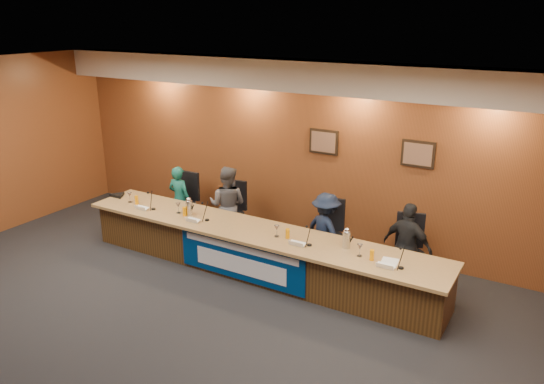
% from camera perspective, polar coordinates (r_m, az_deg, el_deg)
% --- Properties ---
extents(floor, '(10.00, 10.00, 0.00)m').
position_cam_1_polar(floor, '(6.92, -12.90, -16.26)').
color(floor, black).
rests_on(floor, ground).
extents(ceiling, '(10.00, 8.00, 0.04)m').
position_cam_1_polar(ceiling, '(5.75, -15.24, 10.93)').
color(ceiling, silver).
rests_on(ceiling, wall_back).
extents(wall_back, '(10.00, 0.04, 3.20)m').
position_cam_1_polar(wall_back, '(9.27, 3.39, 4.24)').
color(wall_back, brown).
rests_on(wall_back, floor).
extents(soffit, '(10.00, 0.50, 0.50)m').
position_cam_1_polar(soffit, '(8.81, 2.79, 12.42)').
color(soffit, beige).
rests_on(soffit, wall_back).
extents(dais_body, '(6.00, 0.80, 0.70)m').
position_cam_1_polar(dais_body, '(8.38, -1.83, -6.46)').
color(dais_body, '#432B12').
rests_on(dais_body, floor).
extents(dais_top, '(6.10, 0.95, 0.05)m').
position_cam_1_polar(dais_top, '(8.19, -2.05, -4.21)').
color(dais_top, olive).
rests_on(dais_top, dais_body).
extents(banner, '(2.20, 0.02, 0.65)m').
position_cam_1_polar(banner, '(8.06, -3.42, -7.34)').
color(banner, navy).
rests_on(banner, dais_body).
extents(banner_text_upper, '(2.00, 0.01, 0.10)m').
position_cam_1_polar(banner_text_upper, '(7.96, -3.50, -6.08)').
color(banner_text_upper, silver).
rests_on(banner_text_upper, banner).
extents(banner_text_lower, '(1.60, 0.01, 0.28)m').
position_cam_1_polar(banner_text_lower, '(8.08, -3.46, -7.88)').
color(banner_text_lower, silver).
rests_on(banner_text_lower, banner).
extents(wall_photo_left, '(0.52, 0.04, 0.42)m').
position_cam_1_polar(wall_photo_left, '(9.01, 5.60, 5.40)').
color(wall_photo_left, black).
rests_on(wall_photo_left, wall_back).
extents(wall_photo_right, '(0.52, 0.04, 0.42)m').
position_cam_1_polar(wall_photo_right, '(8.49, 15.44, 3.96)').
color(wall_photo_right, black).
rests_on(wall_photo_right, wall_back).
extents(panelist_a, '(0.47, 0.32, 1.26)m').
position_cam_1_polar(panelist_a, '(10.01, -9.92, -0.74)').
color(panelist_a, '#155D51').
rests_on(panelist_a, floor).
extents(panelist_b, '(0.80, 0.69, 1.41)m').
position_cam_1_polar(panelist_b, '(9.34, -4.81, -1.43)').
color(panelist_b, '#4F4E54').
rests_on(panelist_b, floor).
extents(panelist_c, '(0.92, 0.73, 1.25)m').
position_cam_1_polar(panelist_c, '(8.49, 5.79, -4.17)').
color(panelist_c, '#121B32').
rests_on(panelist_c, floor).
extents(panelist_d, '(0.83, 0.48, 1.33)m').
position_cam_1_polar(panelist_d, '(8.06, 14.36, -5.68)').
color(panelist_d, black).
rests_on(panelist_d, floor).
extents(office_chair_a, '(0.49, 0.49, 0.08)m').
position_cam_1_polar(office_chair_a, '(10.13, -9.51, -1.36)').
color(office_chair_a, black).
rests_on(office_chair_a, floor).
extents(office_chair_b, '(0.55, 0.55, 0.08)m').
position_cam_1_polar(office_chair_b, '(9.50, -4.42, -2.53)').
color(office_chair_b, black).
rests_on(office_chair_b, floor).
extents(office_chair_c, '(0.56, 0.56, 0.08)m').
position_cam_1_polar(office_chair_c, '(8.63, 6.04, -4.85)').
color(office_chair_c, black).
rests_on(office_chair_c, floor).
extents(office_chair_d, '(0.60, 0.60, 0.08)m').
position_cam_1_polar(office_chair_d, '(8.23, 14.46, -6.59)').
color(office_chair_d, black).
rests_on(office_chair_d, floor).
extents(nameplate_a, '(0.24, 0.08, 0.10)m').
position_cam_1_polar(nameplate_a, '(9.21, -14.01, -1.65)').
color(nameplate_a, white).
rests_on(nameplate_a, dais_top).
extents(microphone_a, '(0.07, 0.07, 0.02)m').
position_cam_1_polar(microphone_a, '(9.20, -12.64, -1.79)').
color(microphone_a, black).
rests_on(microphone_a, dais_top).
extents(juice_glass_a, '(0.06, 0.06, 0.15)m').
position_cam_1_polar(juice_glass_a, '(9.51, -14.36, -0.84)').
color(juice_glass_a, orange).
rests_on(juice_glass_a, dais_top).
extents(water_glass_a, '(0.08, 0.08, 0.18)m').
position_cam_1_polar(water_glass_a, '(9.62, -15.05, -0.57)').
color(water_glass_a, silver).
rests_on(water_glass_a, dais_top).
extents(nameplate_b, '(0.24, 0.08, 0.10)m').
position_cam_1_polar(nameplate_b, '(8.52, -8.70, -2.99)').
color(nameplate_b, white).
rests_on(nameplate_b, dais_top).
extents(microphone_b, '(0.07, 0.07, 0.02)m').
position_cam_1_polar(microphone_b, '(8.58, -7.00, -3.00)').
color(microphone_b, black).
rests_on(microphone_b, dais_top).
extents(juice_glass_b, '(0.06, 0.06, 0.15)m').
position_cam_1_polar(juice_glass_b, '(8.80, -9.40, -2.08)').
color(juice_glass_b, orange).
rests_on(juice_glass_b, dais_top).
extents(water_glass_b, '(0.08, 0.08, 0.18)m').
position_cam_1_polar(water_glass_b, '(8.93, -10.05, -1.70)').
color(water_glass_b, silver).
rests_on(water_glass_b, dais_top).
extents(nameplate_c, '(0.24, 0.08, 0.10)m').
position_cam_1_polar(nameplate_c, '(7.60, 2.59, -5.55)').
color(nameplate_c, white).
rests_on(nameplate_c, dais_top).
extents(microphone_c, '(0.07, 0.07, 0.02)m').
position_cam_1_polar(microphone_c, '(7.64, 4.05, -5.70)').
color(microphone_c, black).
rests_on(microphone_c, dais_top).
extents(juice_glass_c, '(0.06, 0.06, 0.15)m').
position_cam_1_polar(juice_glass_c, '(7.84, 1.69, -4.49)').
color(juice_glass_c, orange).
rests_on(juice_glass_c, dais_top).
extents(water_glass_c, '(0.08, 0.08, 0.18)m').
position_cam_1_polar(water_glass_c, '(7.89, 0.51, -4.21)').
color(water_glass_c, silver).
rests_on(water_glass_c, dais_top).
extents(nameplate_d, '(0.24, 0.08, 0.10)m').
position_cam_1_polar(nameplate_d, '(7.10, 12.03, -7.78)').
color(nameplate_d, white).
rests_on(nameplate_d, dais_top).
extents(microphone_d, '(0.07, 0.07, 0.02)m').
position_cam_1_polar(microphone_d, '(7.18, 13.71, -7.94)').
color(microphone_d, black).
rests_on(microphone_d, dais_top).
extents(juice_glass_d, '(0.06, 0.06, 0.15)m').
position_cam_1_polar(juice_glass_d, '(7.30, 10.70, -6.68)').
color(juice_glass_d, orange).
rests_on(juice_glass_d, dais_top).
extents(water_glass_d, '(0.08, 0.08, 0.18)m').
position_cam_1_polar(water_glass_d, '(7.38, 9.42, -6.18)').
color(water_glass_d, silver).
rests_on(water_glass_d, dais_top).
extents(carafe_left, '(0.11, 0.11, 0.24)m').
position_cam_1_polar(carafe_left, '(8.82, -8.90, -1.69)').
color(carafe_left, silver).
rests_on(carafe_left, dais_top).
extents(carafe_right, '(0.12, 0.12, 0.25)m').
position_cam_1_polar(carafe_right, '(7.59, 8.03, -5.10)').
color(carafe_right, silver).
rests_on(carafe_right, dais_top).
extents(speakerphone, '(0.32, 0.32, 0.05)m').
position_cam_1_polar(speakerphone, '(10.00, -16.24, -0.34)').
color(speakerphone, black).
rests_on(speakerphone, dais_top).
extents(paper_stack, '(0.26, 0.33, 0.01)m').
position_cam_1_polar(paper_stack, '(7.31, 12.50, -7.40)').
color(paper_stack, white).
rests_on(paper_stack, dais_top).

